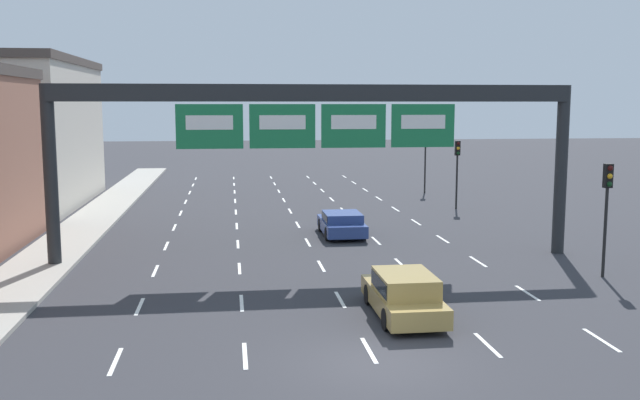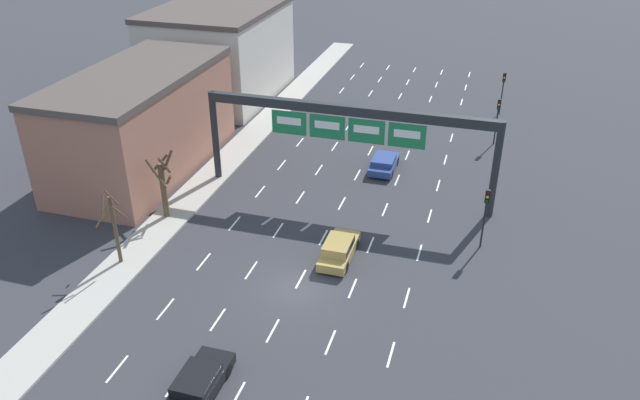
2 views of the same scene
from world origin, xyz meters
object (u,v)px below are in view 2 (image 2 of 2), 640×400
object	(u,v)px
traffic_light_far_end	(503,85)
tree_bare_second	(163,183)
traffic_light_mid_block	(486,207)
car_blue	(384,163)
tree_bare_closest	(114,225)
sign_gantry	(348,124)
car_gold	(339,249)
car_black	(198,382)
traffic_light_near_gantry	(498,112)

from	to	relation	value
traffic_light_far_end	tree_bare_second	world-z (taller)	tree_bare_second
traffic_light_mid_block	tree_bare_second	xyz separation A→B (m)	(-21.95, -2.39, -0.32)
car_blue	tree_bare_second	world-z (taller)	tree_bare_second
traffic_light_far_end	tree_bare_closest	world-z (taller)	tree_bare_closest
traffic_light_mid_block	tree_bare_closest	bearing A→B (deg)	-158.97
sign_gantry	traffic_light_mid_block	distance (m)	11.64
tree_bare_closest	sign_gantry	bearing A→B (deg)	47.96
car_gold	tree_bare_second	bearing A→B (deg)	173.14
car_black	tree_bare_second	distance (m)	17.77
traffic_light_far_end	tree_bare_second	distance (m)	35.76
tree_bare_closest	car_blue	bearing A→B (deg)	53.36
car_blue	traffic_light_near_gantry	world-z (taller)	traffic_light_near_gantry
car_gold	car_blue	world-z (taller)	car_gold
traffic_light_near_gantry	traffic_light_far_end	size ratio (longest dim) A/B	0.99
sign_gantry	traffic_light_near_gantry	world-z (taller)	sign_gantry
tree_bare_closest	tree_bare_second	world-z (taller)	tree_bare_closest
traffic_light_mid_block	tree_bare_closest	world-z (taller)	tree_bare_closest
car_black	car_blue	size ratio (longest dim) A/B	1.06
car_blue	traffic_light_far_end	distance (m)	18.38
traffic_light_mid_block	tree_bare_second	size ratio (longest dim) A/B	0.82
car_black	tree_bare_closest	xyz separation A→B (m)	(-9.80, 8.64, 2.16)
car_black	traffic_light_mid_block	distance (m)	21.16
traffic_light_near_gantry	sign_gantry	bearing A→B (deg)	-127.91
car_gold	tree_bare_second	size ratio (longest dim) A/B	0.86
traffic_light_mid_block	tree_bare_closest	size ratio (longest dim) A/B	0.79
tree_bare_second	traffic_light_far_end	bearing A→B (deg)	51.76
sign_gantry	car_blue	size ratio (longest dim) A/B	5.19
car_black	tree_bare_closest	distance (m)	13.24
sign_gantry	traffic_light_far_end	bearing A→B (deg)	63.57
traffic_light_near_gantry	tree_bare_second	distance (m)	29.82
traffic_light_far_end	car_blue	bearing A→B (deg)	-118.52
tree_bare_closest	traffic_light_far_end	bearing A→B (deg)	56.98
car_gold	traffic_light_near_gantry	world-z (taller)	traffic_light_near_gantry
car_black	tree_bare_second	world-z (taller)	tree_bare_second
sign_gantry	car_blue	bearing A→B (deg)	70.41
sign_gantry	tree_bare_second	distance (m)	13.79
tree_bare_closest	car_black	bearing A→B (deg)	-41.41
car_gold	tree_bare_closest	distance (m)	14.18
car_blue	sign_gantry	bearing A→B (deg)	-109.59
car_gold	car_black	bearing A→B (deg)	-104.88
sign_gantry	car_blue	world-z (taller)	sign_gantry
sign_gantry	car_gold	xyz separation A→B (m)	(1.65, -8.41, -5.14)
sign_gantry	traffic_light_near_gantry	xyz separation A→B (m)	(10.39, 13.35, -2.84)
car_black	tree_bare_closest	bearing A→B (deg)	138.59
car_black	tree_bare_closest	size ratio (longest dim) A/B	0.82
sign_gantry	car_gold	world-z (taller)	sign_gantry
traffic_light_near_gantry	car_black	bearing A→B (deg)	-109.32
tree_bare_closest	traffic_light_near_gantry	bearing A→B (deg)	50.00
car_black	car_gold	distance (m)	13.59
sign_gantry	traffic_light_far_end	distance (m)	23.91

